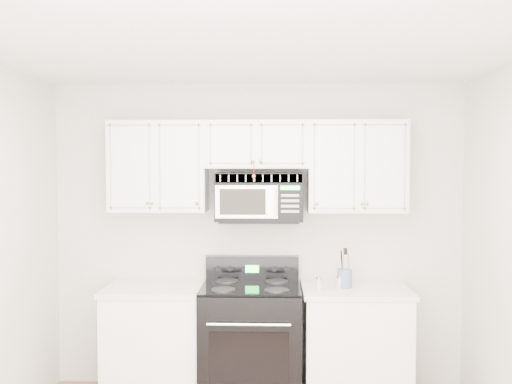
{
  "coord_description": "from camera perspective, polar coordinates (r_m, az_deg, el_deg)",
  "views": [
    {
      "loc": [
        0.15,
        -3.14,
        1.9
      ],
      "look_at": [
        0.0,
        1.3,
        1.7
      ],
      "focal_mm": 40.0,
      "sensor_mm": 36.0,
      "label": 1
    }
  ],
  "objects": [
    {
      "name": "utensil_crock",
      "position": [
        4.7,
        8.86,
        -8.48
      ],
      "size": [
        0.12,
        0.12,
        0.32
      ],
      "color": "#495F7A",
      "rests_on": "base_cabinet_right"
    },
    {
      "name": "shaker_salt",
      "position": [
        4.57,
        6.32,
        -9.09
      ],
      "size": [
        0.05,
        0.05,
        0.11
      ],
      "color": "#B0B1C3",
      "rests_on": "base_cabinet_right"
    },
    {
      "name": "shaker_pepper",
      "position": [
        4.67,
        8.33,
        -8.9
      ],
      "size": [
        0.04,
        0.04,
        0.1
      ],
      "color": "#B0B1C3",
      "rests_on": "base_cabinet_right"
    },
    {
      "name": "room",
      "position": [
        3.2,
        -0.78,
        -8.21
      ],
      "size": [
        3.51,
        3.51,
        2.61
      ],
      "color": "#9C6444",
      "rests_on": "ground"
    },
    {
      "name": "range",
      "position": [
        4.78,
        -0.52,
        -14.63
      ],
      "size": [
        0.79,
        0.72,
        1.13
      ],
      "color": "black",
      "rests_on": "ground"
    },
    {
      "name": "base_cabinet_left",
      "position": [
        4.91,
        -9.65,
        -14.91
      ],
      "size": [
        0.86,
        0.65,
        0.92
      ],
      "color": "silver",
      "rests_on": "ground"
    },
    {
      "name": "microwave",
      "position": [
        4.72,
        0.32,
        -0.46
      ],
      "size": [
        0.72,
        0.41,
        0.4
      ],
      "color": "black",
      "rests_on": "ground"
    },
    {
      "name": "upper_cabinets",
      "position": [
        4.73,
        0.11,
        3.02
      ],
      "size": [
        2.44,
        0.37,
        0.75
      ],
      "color": "silver",
      "rests_on": "ground"
    },
    {
      "name": "base_cabinet_right",
      "position": [
        4.86,
        9.87,
        -15.1
      ],
      "size": [
        0.86,
        0.65,
        0.92
      ],
      "color": "silver",
      "rests_on": "ground"
    }
  ]
}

